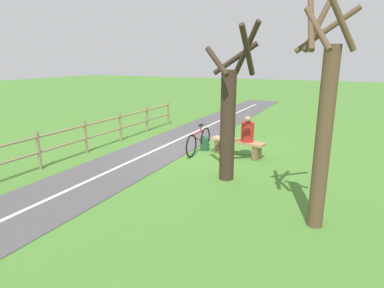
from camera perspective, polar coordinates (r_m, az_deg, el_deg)
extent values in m
plane|color=#477A2D|center=(10.50, 0.20, -1.16)|extent=(80.00, 80.00, 0.00)
cube|color=#4C494C|center=(8.01, -19.83, -7.14)|extent=(2.22, 36.00, 0.02)
cube|color=silver|center=(8.00, -19.84, -7.07)|extent=(0.12, 32.00, 0.00)
cube|color=#A88456|center=(9.93, 8.04, 0.46)|extent=(1.74, 0.66, 0.08)
cube|color=brown|center=(9.73, 11.32, -1.47)|extent=(0.22, 0.38, 0.41)
cube|color=brown|center=(10.28, 4.84, -0.36)|extent=(0.22, 0.38, 0.41)
cylinder|color=#B2231E|center=(9.72, 9.75, 2.08)|extent=(0.42, 0.42, 0.58)
sphere|color=#9E755B|center=(9.65, 9.84, 4.29)|extent=(0.20, 0.20, 0.20)
torus|color=black|center=(9.69, -0.13, -0.33)|extent=(0.05, 0.71, 0.71)
torus|color=black|center=(10.66, 2.38, 1.04)|extent=(0.05, 0.71, 0.71)
cylinder|color=red|center=(10.11, 1.20, 2.03)|extent=(0.05, 0.93, 0.04)
cylinder|color=red|center=(9.99, 0.81, 1.01)|extent=(0.04, 0.67, 0.33)
cylinder|color=red|center=(10.23, 1.57, 2.76)|extent=(0.03, 0.03, 0.20)
cube|color=black|center=(10.21, 1.58, 3.36)|extent=(0.08, 0.20, 0.05)
cube|color=#1E4C2D|center=(10.56, 2.16, 0.08)|extent=(0.35, 0.41, 0.41)
cube|color=#245B37|center=(10.58, 2.93, -0.25)|extent=(0.13, 0.23, 0.18)
cylinder|color=#847051|center=(14.74, -4.18, 5.47)|extent=(0.08, 0.08, 1.04)
cylinder|color=#847051|center=(13.29, -7.90, 4.36)|extent=(0.08, 0.08, 1.04)
cylinder|color=#847051|center=(11.91, -12.48, 2.96)|extent=(0.08, 0.08, 1.04)
cylinder|color=#847051|center=(10.64, -18.20, 1.19)|extent=(0.08, 0.08, 1.04)
cylinder|color=#847051|center=(9.51, -25.35, -1.05)|extent=(0.08, 0.08, 1.04)
cylinder|color=#847051|center=(9.43, -25.59, 1.08)|extent=(0.08, 13.85, 0.06)
cylinder|color=#847051|center=(9.52, -25.32, -1.35)|extent=(0.08, 13.85, 0.06)
cylinder|color=brown|center=(5.80, 22.10, 0.46)|extent=(0.26, 0.26, 3.09)
cylinder|color=brown|center=(5.48, 21.25, 18.42)|extent=(0.53, 0.57, 0.70)
cylinder|color=brown|center=(5.49, 25.06, 18.46)|extent=(0.48, 0.34, 0.76)
cylinder|color=brown|center=(6.14, 22.68, 18.06)|extent=(1.00, 0.40, 0.77)
cylinder|color=brown|center=(5.63, 20.23, 19.64)|extent=(0.27, 0.79, 0.94)
cylinder|color=brown|center=(5.84, 21.45, 19.20)|extent=(0.41, 0.62, 0.91)
cylinder|color=#38281E|center=(7.76, 6.29, 3.09)|extent=(0.36, 0.36, 2.64)
cylinder|color=#38281E|center=(7.46, 9.72, 15.90)|extent=(0.17, 0.93, 1.10)
cylinder|color=#38281E|center=(8.10, 7.62, 14.69)|extent=(1.10, 0.20, 0.80)
cylinder|color=#38281E|center=(7.83, 9.58, 16.21)|extent=(0.83, 0.73, 1.20)
cylinder|color=#38281E|center=(7.38, 4.42, 14.30)|extent=(0.74, 0.52, 0.67)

